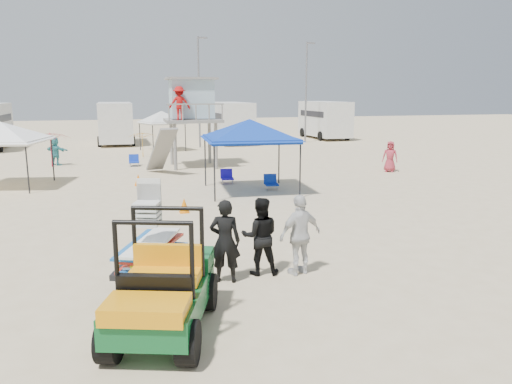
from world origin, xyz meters
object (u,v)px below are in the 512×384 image
object	(u,v)px
utility_cart	(161,280)
surf_trailer	(151,247)
canopy_blue	(250,123)
man_left	(225,241)
lifeguard_tower	(190,102)

from	to	relation	value
utility_cart	surf_trailer	size ratio (longest dim) A/B	1.22
utility_cart	surf_trailer	bearing A→B (deg)	89.84
surf_trailer	canopy_blue	distance (m)	10.52
utility_cart	man_left	bearing A→B (deg)	53.22
utility_cart	canopy_blue	xyz separation A→B (m)	(4.66, 11.56, 1.86)
surf_trailer	man_left	size ratio (longest dim) A/B	1.35
man_left	canopy_blue	size ratio (longest dim) A/B	0.49
lifeguard_tower	canopy_blue	size ratio (longest dim) A/B	1.27
man_left	lifeguard_tower	distance (m)	17.63
lifeguard_tower	canopy_blue	distance (m)	7.94
man_left	canopy_blue	bearing A→B (deg)	-89.82
lifeguard_tower	canopy_blue	world-z (taller)	lifeguard_tower
utility_cart	lifeguard_tower	distance (m)	19.84
surf_trailer	canopy_blue	bearing A→B (deg)	63.23
lifeguard_tower	surf_trailer	bearing A→B (deg)	-101.44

